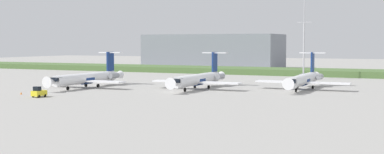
% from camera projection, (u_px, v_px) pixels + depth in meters
% --- Properties ---
extents(ground_plane, '(500.00, 500.00, 0.00)m').
position_uv_depth(ground_plane, '(221.00, 83.00, 145.42)').
color(ground_plane, '#9E9B96').
extents(grass_berm, '(320.00, 20.00, 2.10)m').
position_uv_depth(grass_berm, '(269.00, 71.00, 189.06)').
color(grass_berm, '#4C6B38').
rests_on(grass_berm, ground).
extents(regional_jet_nearest, '(22.81, 31.00, 9.00)m').
position_uv_depth(regional_jet_nearest, '(88.00, 78.00, 131.25)').
color(regional_jet_nearest, white).
rests_on(regional_jet_nearest, ground).
extents(regional_jet_second, '(22.81, 31.00, 9.00)m').
position_uv_depth(regional_jet_second, '(199.00, 79.00, 127.32)').
color(regional_jet_second, white).
rests_on(regional_jet_second, ground).
extents(regional_jet_third, '(22.81, 31.00, 9.00)m').
position_uv_depth(regional_jet_third, '(304.00, 79.00, 126.23)').
color(regional_jet_third, white).
rests_on(regional_jet_third, ground).
extents(antenna_mast, '(4.40, 0.50, 27.38)m').
position_uv_depth(antenna_mast, '(304.00, 43.00, 160.28)').
color(antenna_mast, '#B2B2B7').
rests_on(antenna_mast, ground).
extents(distant_hangar, '(61.46, 25.94, 15.26)m').
position_uv_depth(distant_hangar, '(213.00, 51.00, 235.45)').
color(distant_hangar, gray).
rests_on(distant_hangar, ground).
extents(baggage_tug, '(1.72, 3.20, 2.30)m').
position_uv_depth(baggage_tug, '(39.00, 92.00, 108.17)').
color(baggage_tug, yellow).
rests_on(baggage_tug, ground).
extents(safety_cone_front_marker, '(0.44, 0.44, 0.55)m').
position_uv_depth(safety_cone_front_marker, '(21.00, 93.00, 114.04)').
color(safety_cone_front_marker, orange).
rests_on(safety_cone_front_marker, ground).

